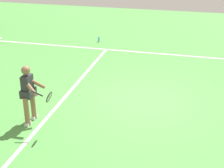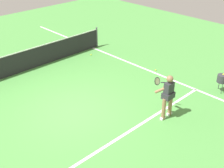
{
  "view_description": "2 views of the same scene",
  "coord_description": "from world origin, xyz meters",
  "px_view_note": "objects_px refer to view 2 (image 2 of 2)",
  "views": [
    {
      "loc": [
        8.79,
        1.39,
        4.46
      ],
      "look_at": [
        0.77,
        -0.66,
        0.76
      ],
      "focal_mm": 53.98,
      "sensor_mm": 36.0,
      "label": 1
    },
    {
      "loc": [
        -5.18,
        -7.25,
        5.8
      ],
      "look_at": [
        0.87,
        -1.02,
        1.09
      ],
      "focal_mm": 48.16,
      "sensor_mm": 36.0,
      "label": 2
    }
  ],
  "objects_px": {
    "tennis_ball_mid": "(91,55)",
    "ball_hopper": "(222,79)",
    "tennis_player": "(168,95)",
    "tennis_ball_near": "(156,70)"
  },
  "relations": [
    {
      "from": "tennis_ball_near",
      "to": "tennis_ball_mid",
      "type": "bearing_deg",
      "value": 105.35
    },
    {
      "from": "tennis_player",
      "to": "tennis_ball_near",
      "type": "xyz_separation_m",
      "value": [
        2.54,
        2.44,
        -0.81
      ]
    },
    {
      "from": "tennis_ball_near",
      "to": "tennis_ball_mid",
      "type": "relative_size",
      "value": 1.0
    },
    {
      "from": "tennis_player",
      "to": "ball_hopper",
      "type": "relative_size",
      "value": 2.09
    },
    {
      "from": "tennis_ball_mid",
      "to": "ball_hopper",
      "type": "height_order",
      "value": "ball_hopper"
    },
    {
      "from": "tennis_player",
      "to": "tennis_ball_near",
      "type": "relative_size",
      "value": 23.48
    },
    {
      "from": "tennis_ball_mid",
      "to": "ball_hopper",
      "type": "xyz_separation_m",
      "value": [
        1.26,
        -6.17,
        0.51
      ]
    },
    {
      "from": "ball_hopper",
      "to": "tennis_ball_mid",
      "type": "bearing_deg",
      "value": 101.54
    },
    {
      "from": "tennis_player",
      "to": "tennis_ball_near",
      "type": "bearing_deg",
      "value": 43.91
    },
    {
      "from": "tennis_player",
      "to": "tennis_ball_mid",
      "type": "distance_m",
      "value": 6.03
    }
  ]
}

